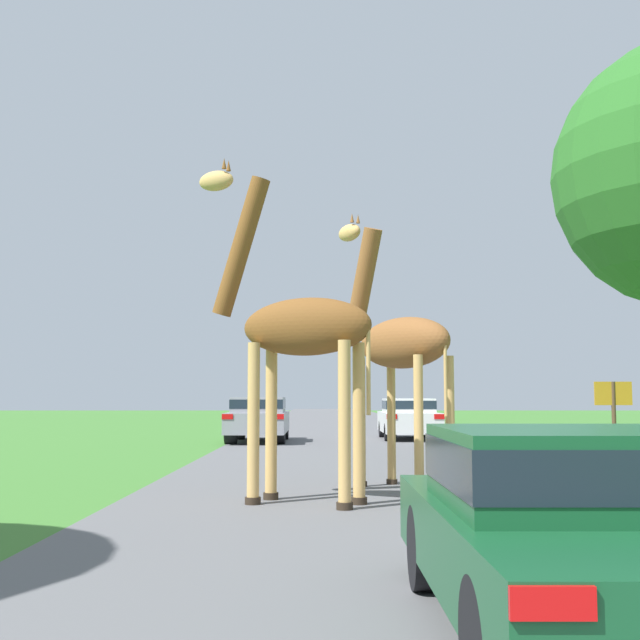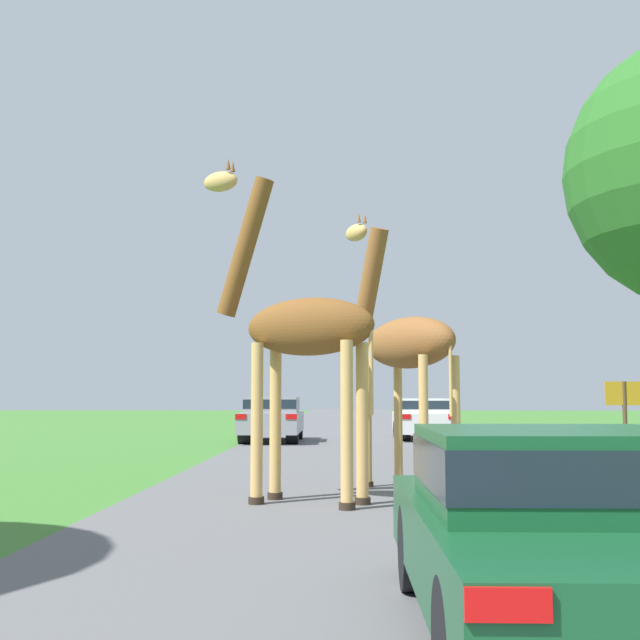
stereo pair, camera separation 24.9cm
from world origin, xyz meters
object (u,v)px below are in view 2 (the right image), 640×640
object	(u,v)px
giraffe_near_road	(300,332)
giraffe_companion	(403,342)
sign_post	(625,410)
car_lead_maroon	(559,525)
car_queue_left	(272,418)
car_queue_right	(423,418)

from	to	relation	value
giraffe_near_road	giraffe_companion	distance (m)	2.38
giraffe_companion	sign_post	bearing A→B (deg)	-7.14
car_lead_maroon	sign_post	size ratio (longest dim) A/B	2.32
giraffe_near_road	car_queue_left	size ratio (longest dim) A/B	1.16
car_lead_maroon	car_queue_right	xyz separation A→B (m)	(1.44, 22.39, 0.04)
car_lead_maroon	car_queue_right	world-z (taller)	car_queue_right
sign_post	car_queue_left	bearing A→B (deg)	124.65
giraffe_near_road	car_lead_maroon	distance (m)	6.57
giraffe_near_road	car_lead_maroon	bearing A→B (deg)	-139.92
car_lead_maroon	sign_post	world-z (taller)	sign_post
car_queue_left	car_queue_right	bearing A→B (deg)	17.09
sign_post	car_queue_right	bearing A→B (deg)	101.37
giraffe_near_road	car_lead_maroon	world-z (taller)	giraffe_near_road
giraffe_near_road	car_queue_right	distance (m)	16.75
giraffe_companion	car_queue_right	size ratio (longest dim) A/B	1.14
giraffe_near_road	car_queue_left	bearing A→B (deg)	29.03
giraffe_companion	sign_post	world-z (taller)	giraffe_companion
giraffe_companion	car_queue_left	xyz separation A→B (m)	(-3.23, 13.01, -1.57)
giraffe_companion	car_lead_maroon	distance (m)	8.03
car_queue_left	sign_post	size ratio (longest dim) A/B	2.46
giraffe_companion	car_lead_maroon	size ratio (longest dim) A/B	1.16
giraffe_companion	car_queue_right	world-z (taller)	giraffe_companion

